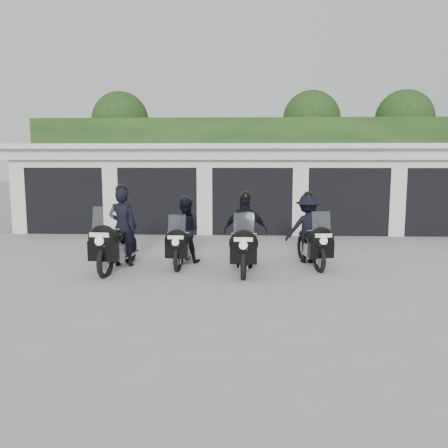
{
  "coord_description": "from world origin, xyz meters",
  "views": [
    {
      "loc": [
        -0.21,
        -9.9,
        2.5
      ],
      "look_at": [
        -0.69,
        0.52,
        1.05
      ],
      "focal_mm": 38.0,
      "sensor_mm": 36.0,
      "label": 1
    }
  ],
  "objects_px": {
    "police_bike_c": "(245,236)",
    "police_bike_d": "(309,232)",
    "police_bike_a": "(118,235)",
    "police_bike_b": "(184,235)"
  },
  "relations": [
    {
      "from": "police_bike_d",
      "to": "police_bike_a",
      "type": "bearing_deg",
      "value": 179.9
    },
    {
      "from": "police_bike_c",
      "to": "police_bike_d",
      "type": "height_order",
      "value": "police_bike_c"
    },
    {
      "from": "police_bike_a",
      "to": "police_bike_b",
      "type": "height_order",
      "value": "police_bike_a"
    },
    {
      "from": "police_bike_a",
      "to": "police_bike_c",
      "type": "xyz_separation_m",
      "value": [
        2.89,
        0.04,
        -0.01
      ]
    },
    {
      "from": "police_bike_b",
      "to": "police_bike_c",
      "type": "relative_size",
      "value": 0.91
    },
    {
      "from": "police_bike_a",
      "to": "police_bike_c",
      "type": "relative_size",
      "value": 1.08
    },
    {
      "from": "police_bike_a",
      "to": "police_bike_c",
      "type": "distance_m",
      "value": 2.89
    },
    {
      "from": "police_bike_c",
      "to": "police_bike_d",
      "type": "xyz_separation_m",
      "value": [
        1.53,
        0.68,
        -0.02
      ]
    },
    {
      "from": "police_bike_b",
      "to": "police_bike_d",
      "type": "distance_m",
      "value": 2.99
    },
    {
      "from": "police_bike_a",
      "to": "police_bike_d",
      "type": "height_order",
      "value": "police_bike_a"
    }
  ]
}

